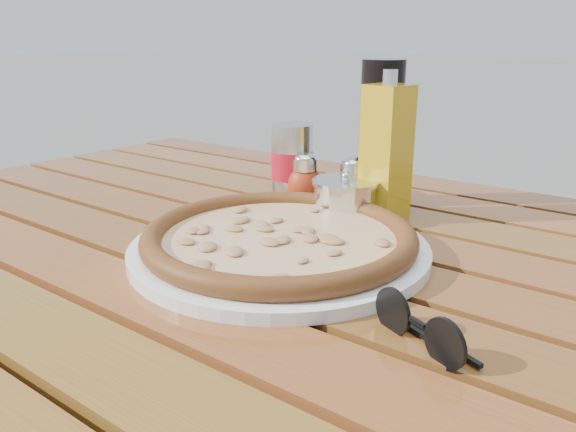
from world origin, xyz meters
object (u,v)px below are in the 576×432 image
Objects in this scene: pepper_shaker at (305,180)px; sunglasses at (420,328)px; plate at (279,249)px; soda_can at (292,163)px; parmesan_tin at (345,199)px; table at (279,296)px; pizza at (279,237)px; oregano_shaker at (353,185)px; dark_bottle at (381,133)px; olive_oil_cruet at (386,152)px.

sunglasses is at bearing -41.74° from pepper_shaker.
plate is 0.26m from soda_can.
parmesan_tin reaches higher than plate.
table is at bearing -58.06° from soda_can.
oregano_shaker is at bearing 96.69° from pizza.
plate is 0.24m from sunglasses.
soda_can is at bearing 158.68° from pepper_shaker.
dark_bottle is 0.15m from soda_can.
plate is at bearing -83.31° from oregano_shaker.
sunglasses reaches higher than pizza.
table is 0.17m from parmesan_tin.
pizza is 3.60× the size of sunglasses.
plate is 1.71× the size of olive_oil_cruet.
dark_bottle is at bearing 92.86° from plate.
plate is at bearing -90.00° from pizza.
sunglasses is (0.24, -0.37, -0.09)m from dark_bottle.
pizza is 0.22m from pepper_shaker.
parmesan_tin is (-0.01, 0.16, 0.02)m from plate.
dark_bottle is at bearing 86.87° from table.
sunglasses is at bearing -57.02° from dark_bottle.
plate is 3.00× the size of soda_can.
oregano_shaker is 0.74× the size of parmesan_tin.
parmesan_tin is at bearing -19.64° from pepper_shaker.
dark_bottle is 0.45m from sunglasses.
dark_bottle reaches higher than plate.
oregano_shaker is at bearing 173.35° from olive_oil_cruet.
pizza is (0.00, 0.00, 0.02)m from plate.
dark_bottle is at bearing 78.95° from oregano_shaker.
parmesan_tin is at bearing 155.32° from sunglasses.
plate is at bearing -62.59° from pepper_shaker.
pepper_shaker reaches higher than table.
dark_bottle is (-0.01, 0.27, 0.10)m from plate.
pizza is 4.79× the size of pepper_shaker.
table is 0.09m from plate.
oregano_shaker is (0.08, 0.02, 0.00)m from pepper_shaker.
dark_bottle is at bearing 26.25° from soda_can.
pepper_shaker is at bearing -167.93° from oregano_shaker.
plate is at bearing -98.45° from olive_oil_cruet.
olive_oil_cruet is at bearing 81.55° from plate.
dark_bottle reaches higher than table.
soda_can is (-0.14, 0.21, 0.04)m from pizza.
oregano_shaker is at bearing 109.16° from parmesan_tin.
soda_can is 1.09× the size of parmesan_tin.
dark_bottle is at bearing 93.17° from parmesan_tin.
oregano_shaker is at bearing 96.69° from plate.
soda_can is (-0.11, -0.00, 0.02)m from oregano_shaker.
pepper_shaker is at bearing 114.69° from table.
pepper_shaker is at bearing -21.32° from soda_can.
pizza is 0.22m from olive_oil_cruet.
parmesan_tin is (0.13, -0.05, -0.03)m from soda_can.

